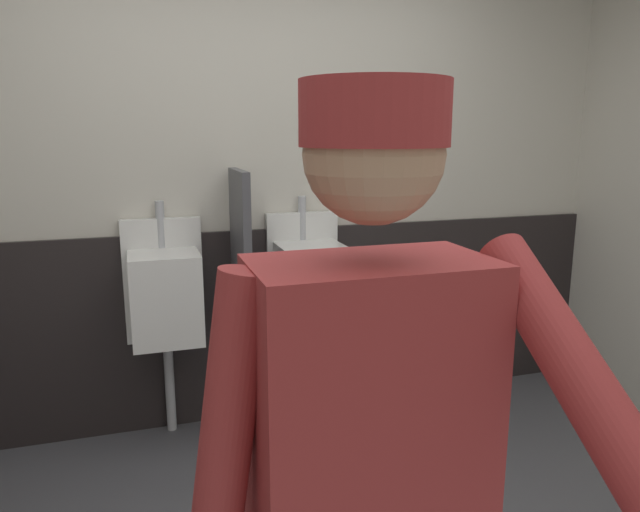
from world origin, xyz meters
TOP-DOWN VIEW (x-y plane):
  - wall_back at (0.00, 1.67)m, footprint 4.87×0.12m
  - wainscot_band_back at (0.00, 1.59)m, footprint 4.27×0.03m
  - urinal_left at (-0.45, 1.45)m, footprint 0.40×0.34m
  - urinal_middle at (0.30, 1.45)m, footprint 0.40×0.34m
  - privacy_divider_panel at (-0.08, 1.38)m, footprint 0.04×0.40m
  - person at (-0.20, -0.61)m, footprint 0.64×0.60m

SIDE VIEW (x-z plane):
  - wainscot_band_back at x=0.00m, z-range 0.00..1.06m
  - urinal_left at x=-0.45m, z-range 0.16..1.40m
  - urinal_middle at x=0.30m, z-range 0.16..1.40m
  - privacy_divider_panel at x=-0.08m, z-range 0.50..1.40m
  - person at x=-0.20m, z-range 0.16..1.82m
  - wall_back at x=0.00m, z-range 0.00..2.74m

